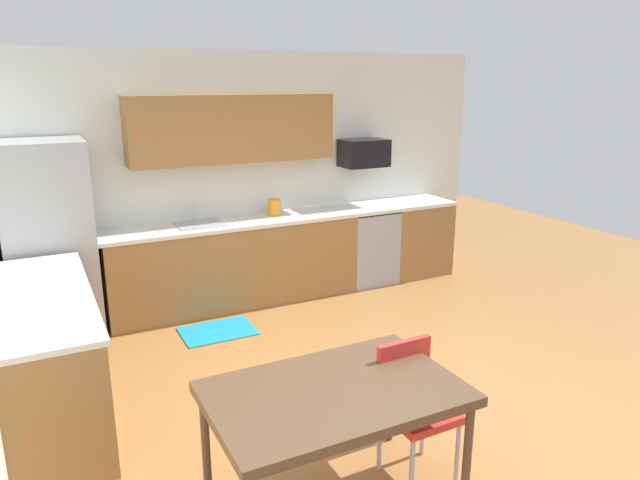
{
  "coord_description": "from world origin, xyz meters",
  "views": [
    {
      "loc": [
        -2.3,
        -3.54,
        2.41
      ],
      "look_at": [
        0.0,
        1.0,
        1.0
      ],
      "focal_mm": 32.83,
      "sensor_mm": 36.0,
      "label": 1
    }
  ],
  "objects_px": {
    "refrigerator": "(50,243)",
    "kettle": "(274,208)",
    "microwave": "(364,153)",
    "dining_table": "(335,399)",
    "oven_range": "(366,245)",
    "chair_near_table": "(413,399)"
  },
  "relations": [
    {
      "from": "refrigerator",
      "to": "oven_range",
      "type": "xyz_separation_m",
      "value": [
        3.47,
        0.08,
        -0.49
      ]
    },
    {
      "from": "refrigerator",
      "to": "microwave",
      "type": "relative_size",
      "value": 3.49
    },
    {
      "from": "chair_near_table",
      "to": "kettle",
      "type": "distance_m",
      "value": 3.36
    },
    {
      "from": "refrigerator",
      "to": "dining_table",
      "type": "bearing_deg",
      "value": -68.53
    },
    {
      "from": "dining_table",
      "to": "microwave",
      "type": "bearing_deg",
      "value": 56.91
    },
    {
      "from": "refrigerator",
      "to": "microwave",
      "type": "xyz_separation_m",
      "value": [
        3.47,
        0.18,
        0.62
      ]
    },
    {
      "from": "chair_near_table",
      "to": "kettle",
      "type": "relative_size",
      "value": 4.25
    },
    {
      "from": "refrigerator",
      "to": "kettle",
      "type": "relative_size",
      "value": 9.42
    },
    {
      "from": "microwave",
      "to": "dining_table",
      "type": "bearing_deg",
      "value": -123.09
    },
    {
      "from": "dining_table",
      "to": "oven_range",
      "type": "bearing_deg",
      "value": 56.12
    },
    {
      "from": "refrigerator",
      "to": "microwave",
      "type": "bearing_deg",
      "value": 2.97
    },
    {
      "from": "refrigerator",
      "to": "oven_range",
      "type": "bearing_deg",
      "value": 1.32
    },
    {
      "from": "dining_table",
      "to": "kettle",
      "type": "bearing_deg",
      "value": 72.79
    },
    {
      "from": "refrigerator",
      "to": "chair_near_table",
      "type": "xyz_separation_m",
      "value": [
        1.84,
        -3.16,
        -0.44
      ]
    },
    {
      "from": "oven_range",
      "to": "dining_table",
      "type": "height_order",
      "value": "oven_range"
    },
    {
      "from": "microwave",
      "to": "dining_table",
      "type": "relative_size",
      "value": 0.39
    },
    {
      "from": "microwave",
      "to": "kettle",
      "type": "bearing_deg",
      "value": -177.56
    },
    {
      "from": "oven_range",
      "to": "chair_near_table",
      "type": "height_order",
      "value": "oven_range"
    },
    {
      "from": "oven_range",
      "to": "dining_table",
      "type": "bearing_deg",
      "value": -123.88
    },
    {
      "from": "refrigerator",
      "to": "chair_near_table",
      "type": "height_order",
      "value": "refrigerator"
    },
    {
      "from": "oven_range",
      "to": "chair_near_table",
      "type": "distance_m",
      "value": 3.63
    },
    {
      "from": "dining_table",
      "to": "kettle",
      "type": "distance_m",
      "value": 3.51
    }
  ]
}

